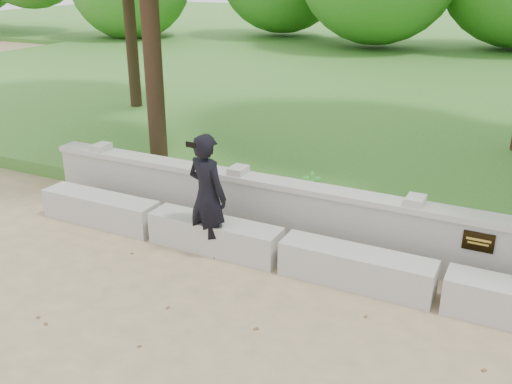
% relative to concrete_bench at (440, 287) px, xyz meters
% --- Properties ---
extents(concrete_bench, '(11.90, 0.45, 0.45)m').
position_rel_concrete_bench_xyz_m(concrete_bench, '(0.00, 0.00, 0.00)').
color(concrete_bench, '#B2AFA8').
rests_on(concrete_bench, ground).
extents(parapet_wall, '(12.50, 0.35, 0.90)m').
position_rel_concrete_bench_xyz_m(parapet_wall, '(0.00, 0.70, 0.24)').
color(parapet_wall, '#A7A59E').
rests_on(parapet_wall, ground).
extents(man_main, '(0.69, 0.63, 1.69)m').
position_rel_concrete_bench_xyz_m(man_main, '(-3.03, -0.10, 0.62)').
color(man_main, black).
rests_on(man_main, ground).
extents(shrub_a, '(0.37, 0.34, 0.58)m').
position_rel_concrete_bench_xyz_m(shrub_a, '(-2.13, 1.40, 0.31)').
color(shrub_a, '#3B8F30').
rests_on(shrub_a, lawn).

